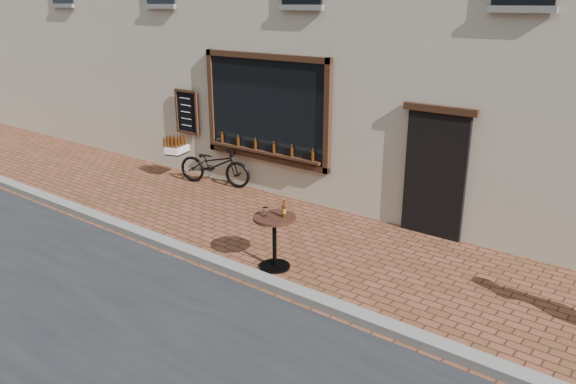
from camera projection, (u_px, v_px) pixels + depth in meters
The scene contains 4 objects.
ground at pixel (218, 274), 8.57m from camera, with size 90.00×90.00×0.00m, color brown.
kerb at pixel (227, 266), 8.70m from camera, with size 90.00×0.25×0.12m, color slate.
cargo_bicycle at pixel (213, 164), 12.66m from camera, with size 2.13×1.07×1.00m.
bistro_table at pixel (275, 231), 8.62m from camera, with size 0.66×0.66×1.14m.
Camera 1 is at (5.57, -5.44, 3.96)m, focal length 35.00 mm.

